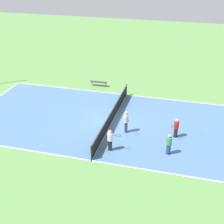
{
  "coord_description": "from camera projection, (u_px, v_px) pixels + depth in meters",
  "views": [
    {
      "loc": [
        -20.94,
        -5.55,
        12.36
      ],
      "look_at": [
        0.0,
        0.0,
        0.9
      ],
      "focal_mm": 50.0,
      "sensor_mm": 36.0,
      "label": 1
    }
  ],
  "objects": [
    {
      "name": "bench",
      "position": [
        99.0,
        82.0,
        31.21
      ],
      "size": [
        0.36,
        1.74,
        0.45
      ],
      "rotation": [
        0.0,
        0.0,
        1.57
      ],
      "color": "#333338",
      "rests_on": "ground_plane"
    },
    {
      "name": "tennis_ball_near_net",
      "position": [
        46.0,
        108.0,
        27.03
      ],
      "size": [
        0.07,
        0.07,
        0.07
      ],
      "primitive_type": "sphere",
      "color": "#CCE033",
      "rests_on": "court_surface"
    },
    {
      "name": "player_coach_red",
      "position": [
        176.0,
        127.0,
        22.53
      ],
      "size": [
        0.99,
        0.62,
        1.5
      ],
      "rotation": [
        0.0,
        0.0,
        2.81
      ],
      "color": "black",
      "rests_on": "court_surface"
    },
    {
      "name": "tennis_ball_midcourt",
      "position": [
        86.0,
        102.0,
        27.99
      ],
      "size": [
        0.07,
        0.07,
        0.07
      ],
      "primitive_type": "sphere",
      "color": "#CCE033",
      "rests_on": "court_surface"
    },
    {
      "name": "player_near_white",
      "position": [
        110.0,
        139.0,
        21.02
      ],
      "size": [
        0.45,
        0.97,
        1.59
      ],
      "rotation": [
        0.0,
        0.0,
        4.84
      ],
      "color": "black",
      "rests_on": "court_surface"
    },
    {
      "name": "tennis_net",
      "position": [
        112.0,
        116.0,
        24.65
      ],
      "size": [
        10.57,
        0.1,
        1.11
      ],
      "color": "black",
      "rests_on": "court_surface"
    },
    {
      "name": "tennis_ball_right_alley",
      "position": [
        207.0,
        130.0,
        23.78
      ],
      "size": [
        0.07,
        0.07,
        0.07
      ],
      "primitive_type": "sphere",
      "color": "#CCE033",
      "rests_on": "court_surface"
    },
    {
      "name": "player_far_white",
      "position": [
        126.0,
        120.0,
        23.06
      ],
      "size": [
        0.99,
        0.6,
        1.73
      ],
      "rotation": [
        0.0,
        0.0,
        3.45
      ],
      "color": "navy",
      "rests_on": "court_surface"
    },
    {
      "name": "ground_plane",
      "position": [
        112.0,
        122.0,
        24.93
      ],
      "size": [
        80.0,
        80.0,
        0.0
      ],
      "primitive_type": "plane",
      "color": "#60934C"
    },
    {
      "name": "player_far_green",
      "position": [
        169.0,
        143.0,
        20.66
      ],
      "size": [
        0.48,
        0.48,
        1.52
      ],
      "rotation": [
        0.0,
        0.0,
        5.87
      ],
      "color": "navy",
      "rests_on": "court_surface"
    },
    {
      "name": "court_surface",
      "position": [
        112.0,
        122.0,
        24.92
      ],
      "size": [
        10.77,
        22.95,
        0.02
      ],
      "color": "#4C729E",
      "rests_on": "ground_plane"
    }
  ]
}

